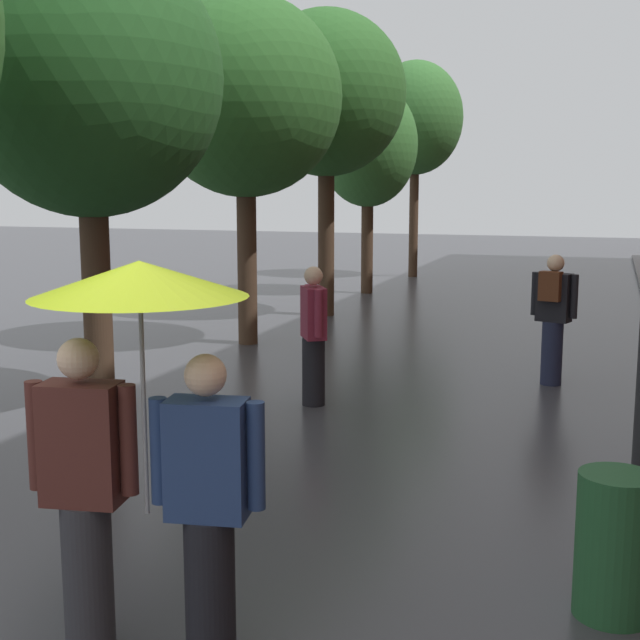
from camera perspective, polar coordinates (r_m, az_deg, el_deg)
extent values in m
cylinder|color=#473323|center=(9.66, -14.79, 1.50)|extent=(0.32, 0.32, 2.49)
ellipsoid|color=#235623|center=(9.65, -15.37, 15.52)|extent=(2.87, 2.87, 2.97)
cylinder|color=#473323|center=(13.21, -4.94, 4.09)|extent=(0.30, 0.30, 2.66)
ellipsoid|color=#2D6628|center=(13.23, -5.09, 14.77)|extent=(2.94, 2.94, 3.02)
cylinder|color=#473323|center=(16.09, 0.42, 5.63)|extent=(0.31, 0.31, 3.01)
ellipsoid|color=#2D6628|center=(16.15, 0.43, 15.02)|extent=(2.95, 2.95, 3.03)
cylinder|color=#473323|center=(19.54, 3.19, 5.22)|extent=(0.27, 0.27, 2.33)
ellipsoid|color=#387533|center=(19.52, 3.25, 11.70)|extent=(2.25, 2.25, 2.79)
cylinder|color=#473323|center=(23.23, 6.33, 6.77)|extent=(0.24, 0.24, 3.12)
ellipsoid|color=#387533|center=(23.28, 6.45, 13.38)|extent=(2.53, 2.53, 2.99)
cylinder|color=#2D2D33|center=(4.78, -15.35, -16.50)|extent=(0.26, 0.26, 0.84)
cube|color=#4C231E|center=(4.52, -15.74, -8.01)|extent=(0.43, 0.28, 0.63)
sphere|color=beige|center=(4.41, -15.98, -2.52)|extent=(0.21, 0.21, 0.21)
cylinder|color=#4C231E|center=(4.62, -18.59, -7.37)|extent=(0.09, 0.09, 0.57)
cylinder|color=#4C231E|center=(4.41, -12.78, -7.88)|extent=(0.09, 0.09, 0.57)
cylinder|color=black|center=(4.57, -7.41, -17.72)|extent=(0.26, 0.26, 0.81)
cube|color=navy|center=(4.30, -7.61, -9.27)|extent=(0.43, 0.28, 0.61)
sphere|color=beige|center=(4.19, -7.73, -3.70)|extent=(0.21, 0.21, 0.21)
cylinder|color=navy|center=(4.37, -10.79, -8.65)|extent=(0.09, 0.09, 0.55)
cylinder|color=navy|center=(4.23, -4.33, -9.11)|extent=(0.09, 0.09, 0.55)
cylinder|color=#9E9EA3|center=(4.35, -11.78, -5.65)|extent=(0.02, 0.02, 1.14)
cone|color=#BCE019|center=(4.24, -12.06, 2.73)|extent=(1.07, 1.07, 0.18)
cylinder|color=#1E4C28|center=(5.28, 19.22, -14.15)|extent=(0.44, 0.44, 0.85)
cylinder|color=#1E233D|center=(10.93, 15.35, -2.16)|extent=(0.26, 0.26, 0.80)
cube|color=black|center=(10.82, 15.50, 1.48)|extent=(0.45, 0.33, 0.60)
sphere|color=beige|center=(10.77, 15.60, 3.71)|extent=(0.21, 0.21, 0.21)
cylinder|color=black|center=(10.90, 14.28, 1.74)|extent=(0.09, 0.09, 0.54)
cylinder|color=black|center=(10.73, 16.75, 1.52)|extent=(0.09, 0.09, 0.54)
cube|color=#592D19|center=(10.67, 15.26, 2.21)|extent=(0.29, 0.21, 0.36)
cylinder|color=black|center=(9.56, -0.44, -3.50)|extent=(0.26, 0.26, 0.77)
cube|color=maroon|center=(9.43, -0.44, 0.49)|extent=(0.40, 0.46, 0.58)
sphere|color=beige|center=(9.38, -0.44, 2.99)|extent=(0.21, 0.21, 0.21)
cylinder|color=maroon|center=(9.19, -0.10, 0.45)|extent=(0.09, 0.09, 0.52)
cylinder|color=maroon|center=(9.67, -0.76, 0.88)|extent=(0.09, 0.09, 0.52)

